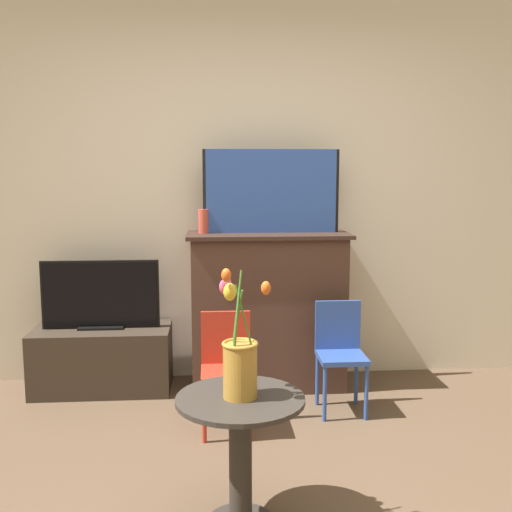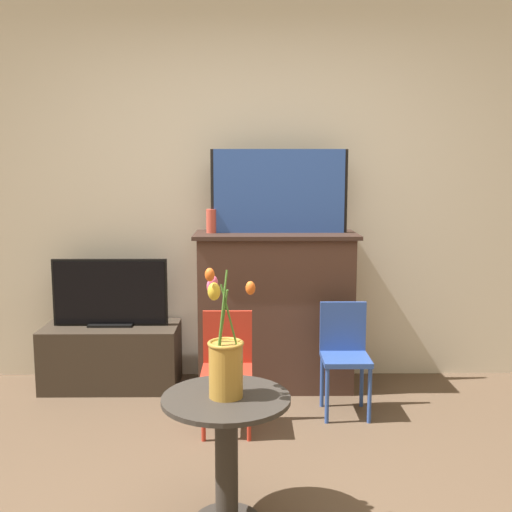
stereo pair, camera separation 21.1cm
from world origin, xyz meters
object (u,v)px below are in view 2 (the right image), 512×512
object	(u,v)px
painting	(279,191)
chair_red	(226,362)
tv_monitor	(110,294)
chair_blue	(344,350)
vase_tulips	(224,359)

from	to	relation	value
painting	chair_red	distance (m)	1.21
painting	tv_monitor	xyz separation A→B (m)	(-1.13, -0.02, -0.68)
painting	chair_blue	bearing A→B (deg)	-51.06
vase_tulips	chair_red	bearing A→B (deg)	91.83
chair_red	chair_blue	size ratio (longest dim) A/B	1.00
painting	tv_monitor	world-z (taller)	painting
tv_monitor	chair_red	size ratio (longest dim) A/B	1.15
painting	tv_monitor	distance (m)	1.32
tv_monitor	chair_blue	distance (m)	1.59
tv_monitor	vase_tulips	size ratio (longest dim) A/B	1.43
tv_monitor	chair_red	xyz separation A→B (m)	(0.81, -0.68, -0.26)
chair_red	tv_monitor	bearing A→B (deg)	140.00
tv_monitor	chair_blue	xyz separation A→B (m)	(1.51, -0.45, -0.26)
painting	chair_blue	xyz separation A→B (m)	(0.38, -0.47, -0.94)
chair_red	vase_tulips	distance (m)	1.01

